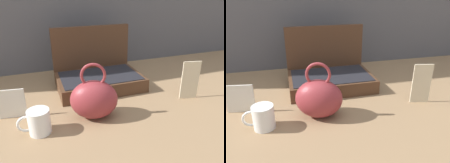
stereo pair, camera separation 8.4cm
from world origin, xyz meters
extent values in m
plane|color=#8C6D4C|center=(0.00, 0.00, 0.00)|extent=(6.00, 6.00, 0.00)
cube|color=#4C301E|center=(0.04, 0.21, 0.03)|extent=(0.41, 0.26, 0.07)
cube|color=black|center=(0.04, 0.21, 0.07)|extent=(0.38, 0.23, 0.00)
cube|color=#4C301E|center=(0.04, 0.35, 0.14)|extent=(0.41, 0.02, 0.28)
ellipsoid|color=maroon|center=(-0.06, -0.04, 0.08)|extent=(0.21, 0.17, 0.15)
torus|color=maroon|center=(-0.06, -0.04, 0.17)|extent=(0.09, 0.04, 0.09)
cylinder|color=white|center=(-0.26, -0.07, 0.04)|extent=(0.08, 0.08, 0.09)
torus|color=white|center=(-0.30, -0.07, 0.04)|extent=(0.06, 0.01, 0.06)
cube|color=beige|center=(0.38, -0.03, 0.09)|extent=(0.08, 0.02, 0.17)
cube|color=silver|center=(-0.36, 0.07, 0.06)|extent=(0.11, 0.02, 0.12)
camera|label=1|loc=(-0.25, -0.75, 0.47)|focal=35.13mm
camera|label=2|loc=(-0.17, -0.77, 0.47)|focal=35.13mm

